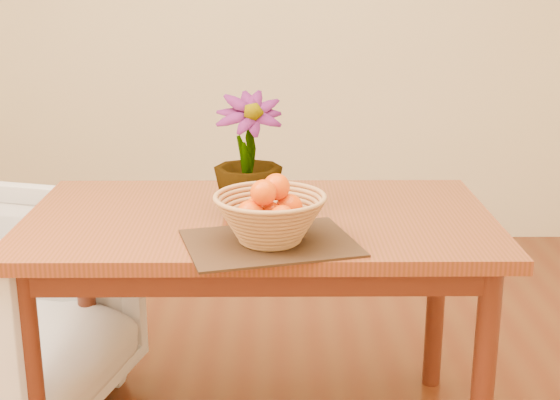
{
  "coord_description": "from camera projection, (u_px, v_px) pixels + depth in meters",
  "views": [
    {
      "loc": [
        0.04,
        -1.93,
        1.45
      ],
      "look_at": [
        0.06,
        0.07,
        0.86
      ],
      "focal_mm": 50.0,
      "sensor_mm": 36.0,
      "label": 1
    }
  ],
  "objects": [
    {
      "name": "wicker_basket",
      "position": [
        270.0,
        220.0,
        2.07
      ],
      "size": [
        0.3,
        0.3,
        0.12
      ],
      "color": "tan",
      "rests_on": "placemat"
    },
    {
      "name": "table",
      "position": [
        259.0,
        242.0,
        2.36
      ],
      "size": [
        1.4,
        0.8,
        0.75
      ],
      "color": "brown",
      "rests_on": "floor"
    },
    {
      "name": "placemat",
      "position": [
        270.0,
        243.0,
        2.08
      ],
      "size": [
        0.51,
        0.44,
        0.01
      ],
      "primitive_type": "cube",
      "rotation": [
        0.0,
        0.0,
        0.26
      ],
      "color": "#332012",
      "rests_on": "table"
    },
    {
      "name": "potted_plant",
      "position": [
        248.0,
        155.0,
        2.29
      ],
      "size": [
        0.23,
        0.23,
        0.36
      ],
      "primitive_type": "imported",
      "rotation": [
        0.0,
        0.0,
        0.12
      ],
      "color": "#174F16",
      "rests_on": "table"
    },
    {
      "name": "orange_pile",
      "position": [
        270.0,
        204.0,
        2.05
      ],
      "size": [
        0.18,
        0.17,
        0.13
      ],
      "rotation": [
        0.0,
        0.0,
        -0.08
      ],
      "color": "#DF3E03",
      "rests_on": "wicker_basket"
    }
  ]
}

